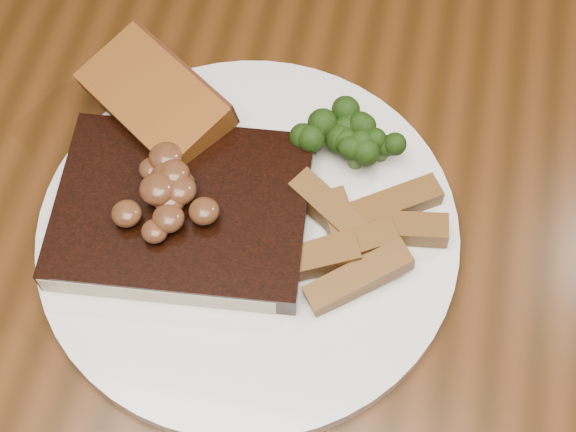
% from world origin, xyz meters
% --- Properties ---
extents(dining_table, '(1.60, 0.90, 0.75)m').
position_xyz_m(dining_table, '(0.00, 0.00, 0.66)').
color(dining_table, '#45230D').
rests_on(dining_table, ground).
extents(plate, '(0.36, 0.36, 0.01)m').
position_xyz_m(plate, '(-0.01, -0.02, 0.76)').
color(plate, white).
rests_on(plate, dining_table).
extents(steak, '(0.19, 0.15, 0.03)m').
position_xyz_m(steak, '(-0.06, -0.02, 0.78)').
color(steak, black).
rests_on(steak, plate).
extents(steak_bone, '(0.17, 0.03, 0.02)m').
position_xyz_m(steak_bone, '(-0.06, -0.09, 0.77)').
color(steak_bone, beige).
rests_on(steak_bone, plate).
extents(mushroom_pile, '(0.07, 0.07, 0.03)m').
position_xyz_m(mushroom_pile, '(-0.06, -0.03, 0.80)').
color(mushroom_pile, '#552F1A').
rests_on(mushroom_pile, steak).
extents(garlic_bread, '(0.13, 0.12, 0.03)m').
position_xyz_m(garlic_bread, '(-0.10, 0.05, 0.77)').
color(garlic_bread, brown).
rests_on(garlic_bread, plate).
extents(potato_wedges, '(0.10, 0.10, 0.02)m').
position_xyz_m(potato_wedges, '(0.07, -0.02, 0.77)').
color(potato_wedges, brown).
rests_on(potato_wedges, plate).
extents(broccoli_cluster, '(0.06, 0.06, 0.04)m').
position_xyz_m(broccoli_cluster, '(0.05, 0.05, 0.78)').
color(broccoli_cluster, '#1C340B').
rests_on(broccoli_cluster, plate).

